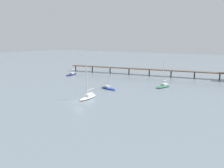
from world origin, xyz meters
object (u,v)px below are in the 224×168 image
sailboat_blue (108,87)px  mooring_buoy_mid (91,92)px  pier (201,68)px  sailboat_navy (71,74)px  sailboat_green (164,85)px  sailboat_white (88,96)px

sailboat_blue → mooring_buoy_mid: sailboat_blue is taller
pier → sailboat_blue: bearing=-121.3°
sailboat_blue → sailboat_navy: size_ratio=0.79×
sailboat_green → sailboat_navy: 43.21m
pier → sailboat_blue: 41.51m
sailboat_green → mooring_buoy_mid: bearing=-129.2°
sailboat_green → mooring_buoy_mid: 24.60m
sailboat_blue → sailboat_navy: bearing=150.1°
sailboat_green → mooring_buoy_mid: (-15.54, -19.06, -0.32)m
pier → mooring_buoy_mid: (-22.81, -43.07, -3.90)m
sailboat_navy → mooring_buoy_mid: sailboat_navy is taller
pier → sailboat_blue: size_ratio=9.79×
sailboat_navy → pier: bearing=20.6°
sailboat_white → sailboat_green: size_ratio=1.08×
sailboat_blue → pier: bearing=58.7°
mooring_buoy_mid → sailboat_navy: bearing=138.4°
pier → sailboat_white: 52.42m
pier → sailboat_white: bearing=-112.3°
sailboat_blue → sailboat_green: (14.23, 11.32, 0.07)m
sailboat_white → sailboat_blue: sailboat_white is taller
sailboat_white → sailboat_navy: (-30.27, 29.57, -0.08)m
sailboat_white → sailboat_green: bearing=62.6°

